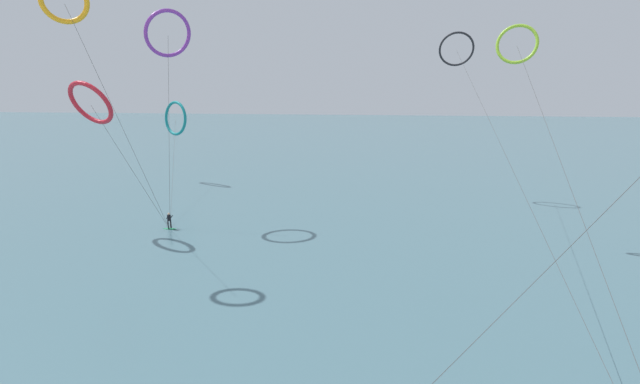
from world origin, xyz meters
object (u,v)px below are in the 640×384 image
(kite_violet, at_px, (168,34))
(kite_lime, at_px, (517,45))
(kite_crimson, at_px, (91,103))
(surfer_emerald, at_px, (169,222))
(kite_amber, at_px, (64,2))
(kite_charcoal, at_px, (457,50))
(kite_teal, at_px, (175,118))

(kite_violet, relative_size, kite_lime, 0.71)
(kite_crimson, xyz_separation_m, kite_lime, (38.39, 3.25, 5.07))
(surfer_emerald, height_order, kite_amber, kite_amber)
(kite_charcoal, bearing_deg, kite_crimson, 31.38)
(kite_charcoal, height_order, kite_lime, kite_charcoal)
(kite_crimson, xyz_separation_m, kite_amber, (3.77, -7.34, 7.50))
(surfer_emerald, xyz_separation_m, kite_violet, (-0.38, 3.82, 18.34))
(kite_charcoal, height_order, kite_violet, kite_violet)
(surfer_emerald, height_order, kite_crimson, kite_crimson)
(kite_teal, bearing_deg, kite_charcoal, 25.12)
(surfer_emerald, relative_size, kite_amber, 0.08)
(kite_crimson, height_order, kite_violet, kite_violet)
(kite_charcoal, relative_size, kite_lime, 1.49)
(kite_charcoal, bearing_deg, kite_teal, -2.90)
(kite_crimson, bearing_deg, kite_teal, -68.72)
(kite_charcoal, xyz_separation_m, kite_lime, (2.30, -16.55, -0.77))
(kite_charcoal, relative_size, kite_amber, 2.08)
(surfer_emerald, relative_size, kite_charcoal, 0.04)
(surfer_emerald, distance_m, kite_crimson, 13.28)
(kite_crimson, relative_size, kite_lime, 0.48)
(kite_teal, height_order, kite_lime, kite_lime)
(kite_crimson, bearing_deg, surfer_emerald, -151.62)
(kite_charcoal, distance_m, kite_lime, 16.73)
(kite_teal, bearing_deg, surfer_emerald, -38.09)
(surfer_emerald, bearing_deg, kite_amber, -151.03)
(surfer_emerald, xyz_separation_m, kite_crimson, (-5.99, -1.43, 11.76))
(kite_violet, xyz_separation_m, kite_lime, (32.79, -2.00, -1.50))
(kite_amber, relative_size, kite_violet, 1.01)
(kite_lime, bearing_deg, kite_teal, 173.01)
(surfer_emerald, height_order, kite_teal, kite_teal)
(kite_lime, bearing_deg, kite_crimson, -155.82)
(surfer_emerald, height_order, kite_lime, kite_lime)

